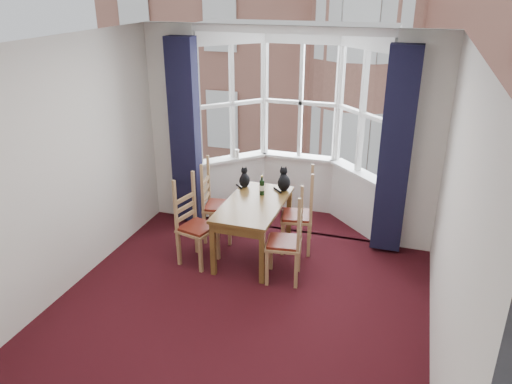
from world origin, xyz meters
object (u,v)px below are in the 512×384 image
at_px(chair_left_far, 213,206).
at_px(chair_right_near, 291,244).
at_px(chair_right_far, 304,217).
at_px(cat_left, 245,179).
at_px(chair_left_near, 192,227).
at_px(wine_bottle, 262,186).
at_px(candle_tall, 237,154).
at_px(cat_right, 284,181).
at_px(dining_table, 254,209).

relative_size(chair_left_far, chair_right_near, 1.00).
xyz_separation_m(chair_right_far, cat_left, (-0.86, 0.15, 0.37)).
xyz_separation_m(chair_left_far, chair_right_near, (1.28, -0.69, 0.00)).
xyz_separation_m(chair_left_near, chair_left_far, (0.02, 0.64, 0.00)).
distance_m(chair_right_far, wine_bottle, 0.67).
bearing_deg(chair_right_near, wine_bottle, 129.44).
bearing_deg(cat_left, chair_right_far, -10.10).
relative_size(chair_right_near, candle_tall, 6.95).
relative_size(chair_right_near, wine_bottle, 3.51).
height_order(chair_right_near, chair_right_far, same).
bearing_deg(chair_right_near, cat_right, 110.35).
bearing_deg(chair_left_near, chair_left_far, 88.47).
xyz_separation_m(chair_left_far, cat_right, (0.93, 0.26, 0.38)).
bearing_deg(candle_tall, wine_bottle, -53.55).
bearing_deg(candle_tall, chair_right_far, -35.11).
xyz_separation_m(dining_table, chair_right_far, (0.58, 0.32, -0.17)).
bearing_deg(chair_left_near, dining_table, 29.24).
bearing_deg(wine_bottle, chair_left_near, -137.01).
relative_size(dining_table, candle_tall, 10.13).
bearing_deg(chair_left_far, wine_bottle, 1.51).
relative_size(chair_left_far, candle_tall, 6.95).
bearing_deg(chair_right_near, chair_right_far, 91.91).
bearing_deg(wine_bottle, cat_right, 45.65).
distance_m(chair_left_far, wine_bottle, 0.79).
bearing_deg(cat_left, cat_right, 4.76).
xyz_separation_m(chair_left_far, candle_tall, (0.03, 0.92, 0.46)).
bearing_deg(dining_table, candle_tall, 118.65).
distance_m(dining_table, wine_bottle, 0.35).
bearing_deg(dining_table, chair_right_near, -35.56).
bearing_deg(chair_left_near, chair_right_far, 28.93).
xyz_separation_m(dining_table, chair_left_near, (-0.69, -0.39, -0.17)).
relative_size(dining_table, cat_left, 4.90).
height_order(chair_left_far, candle_tall, candle_tall).
bearing_deg(chair_right_far, chair_left_near, -151.07).
distance_m(chair_left_far, cat_left, 0.57).
distance_m(dining_table, chair_right_far, 0.68).
height_order(dining_table, cat_right, cat_right).
distance_m(dining_table, chair_left_far, 0.74).
height_order(chair_right_near, wine_bottle, wine_bottle).
distance_m(chair_left_near, chair_right_near, 1.29).
bearing_deg(chair_right_far, chair_left_far, -177.37).
bearing_deg(chair_left_far, chair_right_near, -28.42).
distance_m(dining_table, cat_right, 0.61).
bearing_deg(dining_table, wine_bottle, 85.52).
distance_m(chair_right_near, candle_tall, 2.09).
bearing_deg(dining_table, chair_right_far, 28.56).
relative_size(dining_table, chair_left_near, 1.46).
bearing_deg(cat_left, chair_left_far, -151.46).
xyz_separation_m(dining_table, wine_bottle, (0.02, 0.28, 0.21)).
bearing_deg(chair_right_near, cat_left, 134.55).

